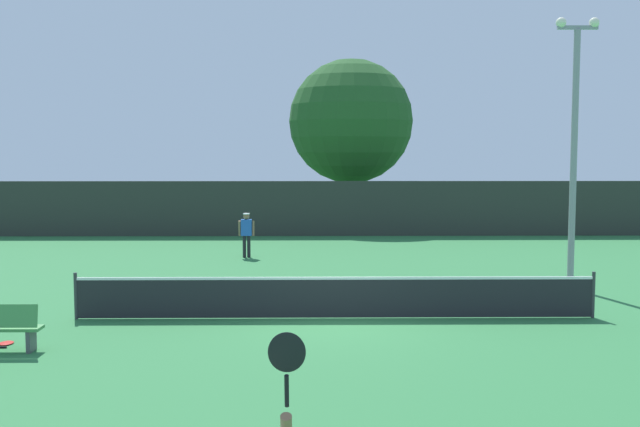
% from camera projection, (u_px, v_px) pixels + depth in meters
% --- Properties ---
extents(ground_plane, '(120.00, 120.00, 0.00)m').
position_uv_depth(ground_plane, '(336.00, 318.00, 17.09)').
color(ground_plane, '#2D723D').
extents(tennis_net, '(11.93, 0.08, 1.07)m').
position_uv_depth(tennis_net, '(336.00, 296.00, 17.04)').
color(tennis_net, '#232328').
rests_on(tennis_net, ground).
extents(perimeter_fence, '(38.46, 0.12, 2.45)m').
position_uv_depth(perimeter_fence, '(324.00, 209.00, 33.20)').
color(perimeter_fence, '#2D332D').
rests_on(perimeter_fence, ground).
extents(player_receiving, '(0.57, 0.23, 1.59)m').
position_uv_depth(player_receiving, '(246.00, 231.00, 26.63)').
color(player_receiving, blue).
rests_on(player_receiving, ground).
extents(tennis_ball, '(0.07, 0.07, 0.07)m').
position_uv_depth(tennis_ball, '(323.00, 292.00, 20.06)').
color(tennis_ball, '#CCE033').
rests_on(tennis_ball, ground).
extents(spare_racket, '(0.28, 0.52, 0.04)m').
position_uv_depth(spare_racket, '(6.00, 343.00, 14.81)').
color(spare_racket, black).
rests_on(spare_racket, ground).
extents(light_pole, '(1.18, 0.28, 7.42)m').
position_uv_depth(light_pole, '(574.00, 135.00, 20.37)').
color(light_pole, gray).
rests_on(light_pole, ground).
extents(large_tree, '(6.28, 6.28, 8.42)m').
position_uv_depth(large_tree, '(351.00, 121.00, 37.77)').
color(large_tree, brown).
rests_on(large_tree, ground).
extents(parked_car_near, '(2.17, 4.32, 1.69)m').
position_uv_depth(parked_car_near, '(175.00, 206.00, 40.38)').
color(parked_car_near, red).
rests_on(parked_car_near, ground).
extents(parked_car_mid, '(1.92, 4.21, 1.69)m').
position_uv_depth(parked_car_mid, '(258.00, 204.00, 42.01)').
color(parked_car_mid, white).
rests_on(parked_car_mid, ground).
extents(parked_car_far, '(2.45, 4.42, 1.69)m').
position_uv_depth(parked_car_far, '(511.00, 209.00, 38.64)').
color(parked_car_far, white).
rests_on(parked_car_far, ground).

